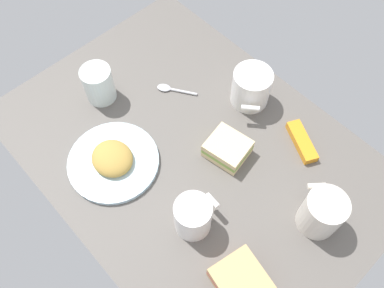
{
  "coord_description": "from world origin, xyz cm",
  "views": [
    {
      "loc": [
        -33.68,
        31.53,
        85.67
      ],
      "look_at": [
        0.0,
        0.0,
        5.0
      ],
      "focal_mm": 37.66,
      "sensor_mm": 36.0,
      "label": 1
    }
  ],
  "objects_px": {
    "coffee_mug_black": "(251,87)",
    "glass_of_milk": "(99,86)",
    "spoon": "(171,89)",
    "snack_bar": "(302,142)",
    "coffee_mug_milky": "(322,213)",
    "sandwich_main": "(228,149)",
    "sandwich_side": "(241,282)",
    "plate_of_food": "(113,160)",
    "coffee_mug_spare": "(193,216)"
  },
  "relations": [
    {
      "from": "plate_of_food",
      "to": "sandwich_main",
      "type": "height_order",
      "value": "same"
    },
    {
      "from": "sandwich_main",
      "to": "spoon",
      "type": "height_order",
      "value": "sandwich_main"
    },
    {
      "from": "spoon",
      "to": "snack_bar",
      "type": "height_order",
      "value": "snack_bar"
    },
    {
      "from": "coffee_mug_black",
      "to": "coffee_mug_milky",
      "type": "distance_m",
      "value": 0.35
    },
    {
      "from": "sandwich_side",
      "to": "coffee_mug_milky",
      "type": "bearing_deg",
      "value": -95.7
    },
    {
      "from": "plate_of_food",
      "to": "coffee_mug_milky",
      "type": "distance_m",
      "value": 0.47
    },
    {
      "from": "coffee_mug_black",
      "to": "sandwich_main",
      "type": "relative_size",
      "value": 1.1
    },
    {
      "from": "coffee_mug_black",
      "to": "coffee_mug_spare",
      "type": "distance_m",
      "value": 0.36
    },
    {
      "from": "coffee_mug_black",
      "to": "sandwich_side",
      "type": "height_order",
      "value": "coffee_mug_black"
    },
    {
      "from": "plate_of_food",
      "to": "sandwich_main",
      "type": "bearing_deg",
      "value": -127.47
    },
    {
      "from": "spoon",
      "to": "plate_of_food",
      "type": "bearing_deg",
      "value": 106.1
    },
    {
      "from": "coffee_mug_black",
      "to": "snack_bar",
      "type": "bearing_deg",
      "value": 178.2
    },
    {
      "from": "coffee_mug_black",
      "to": "sandwich_side",
      "type": "xyz_separation_m",
      "value": [
        -0.3,
        0.35,
        -0.03
      ]
    },
    {
      "from": "coffee_mug_spare",
      "to": "sandwich_side",
      "type": "distance_m",
      "value": 0.16
    },
    {
      "from": "plate_of_food",
      "to": "spoon",
      "type": "distance_m",
      "value": 0.25
    },
    {
      "from": "coffee_mug_milky",
      "to": "snack_bar",
      "type": "height_order",
      "value": "coffee_mug_milky"
    },
    {
      "from": "plate_of_food",
      "to": "glass_of_milk",
      "type": "height_order",
      "value": "glass_of_milk"
    },
    {
      "from": "plate_of_food",
      "to": "sandwich_side",
      "type": "relative_size",
      "value": 1.79
    },
    {
      "from": "coffee_mug_black",
      "to": "sandwich_side",
      "type": "relative_size",
      "value": 0.98
    },
    {
      "from": "coffee_mug_milky",
      "to": "sandwich_side",
      "type": "distance_m",
      "value": 0.22
    },
    {
      "from": "coffee_mug_milky",
      "to": "sandwich_main",
      "type": "distance_m",
      "value": 0.25
    },
    {
      "from": "glass_of_milk",
      "to": "coffee_mug_black",
      "type": "bearing_deg",
      "value": -134.76
    },
    {
      "from": "plate_of_food",
      "to": "coffee_mug_milky",
      "type": "height_order",
      "value": "coffee_mug_milky"
    },
    {
      "from": "sandwich_main",
      "to": "coffee_mug_milky",
      "type": "bearing_deg",
      "value": -175.45
    },
    {
      "from": "coffee_mug_black",
      "to": "glass_of_milk",
      "type": "height_order",
      "value": "same"
    },
    {
      "from": "coffee_mug_milky",
      "to": "snack_bar",
      "type": "distance_m",
      "value": 0.2
    },
    {
      "from": "plate_of_food",
      "to": "glass_of_milk",
      "type": "bearing_deg",
      "value": -29.02
    },
    {
      "from": "coffee_mug_milky",
      "to": "sandwich_side",
      "type": "relative_size",
      "value": 0.88
    },
    {
      "from": "spoon",
      "to": "glass_of_milk",
      "type": "bearing_deg",
      "value": 52.84
    },
    {
      "from": "sandwich_main",
      "to": "sandwich_side",
      "type": "relative_size",
      "value": 0.89
    },
    {
      "from": "glass_of_milk",
      "to": "spoon",
      "type": "distance_m",
      "value": 0.18
    },
    {
      "from": "plate_of_food",
      "to": "glass_of_milk",
      "type": "xyz_separation_m",
      "value": [
        0.18,
        -0.1,
        0.03
      ]
    },
    {
      "from": "glass_of_milk",
      "to": "snack_bar",
      "type": "relative_size",
      "value": 0.86
    },
    {
      "from": "sandwich_side",
      "to": "glass_of_milk",
      "type": "distance_m",
      "value": 0.57
    },
    {
      "from": "plate_of_food",
      "to": "sandwich_main",
      "type": "relative_size",
      "value": 2.0
    },
    {
      "from": "plate_of_food",
      "to": "coffee_mug_black",
      "type": "bearing_deg",
      "value": -103.85
    },
    {
      "from": "coffee_mug_milky",
      "to": "sandwich_side",
      "type": "bearing_deg",
      "value": 84.3
    },
    {
      "from": "coffee_mug_milky",
      "to": "glass_of_milk",
      "type": "distance_m",
      "value": 0.6
    },
    {
      "from": "coffee_mug_milky",
      "to": "spoon",
      "type": "xyz_separation_m",
      "value": [
        0.48,
        -0.01,
        -0.05
      ]
    },
    {
      "from": "spoon",
      "to": "snack_bar",
      "type": "bearing_deg",
      "value": -160.04
    },
    {
      "from": "plate_of_food",
      "to": "coffee_mug_milky",
      "type": "bearing_deg",
      "value": -150.59
    },
    {
      "from": "coffee_mug_milky",
      "to": "coffee_mug_spare",
      "type": "relative_size",
      "value": 1.06
    },
    {
      "from": "glass_of_milk",
      "to": "spoon",
      "type": "xyz_separation_m",
      "value": [
        -0.11,
        -0.14,
        -0.04
      ]
    },
    {
      "from": "sandwich_main",
      "to": "sandwich_side",
      "type": "height_order",
      "value": "same"
    },
    {
      "from": "plate_of_food",
      "to": "coffee_mug_spare",
      "type": "bearing_deg",
      "value": -171.87
    },
    {
      "from": "coffee_mug_milky",
      "to": "snack_bar",
      "type": "relative_size",
      "value": 0.94
    },
    {
      "from": "sandwich_main",
      "to": "glass_of_milk",
      "type": "xyz_separation_m",
      "value": [
        0.34,
        0.11,
        0.02
      ]
    },
    {
      "from": "coffee_mug_spare",
      "to": "sandwich_side",
      "type": "xyz_separation_m",
      "value": [
        -0.15,
        0.02,
        -0.03
      ]
    },
    {
      "from": "coffee_mug_black",
      "to": "sandwich_side",
      "type": "distance_m",
      "value": 0.46
    },
    {
      "from": "coffee_mug_milky",
      "to": "spoon",
      "type": "height_order",
      "value": "coffee_mug_milky"
    }
  ]
}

